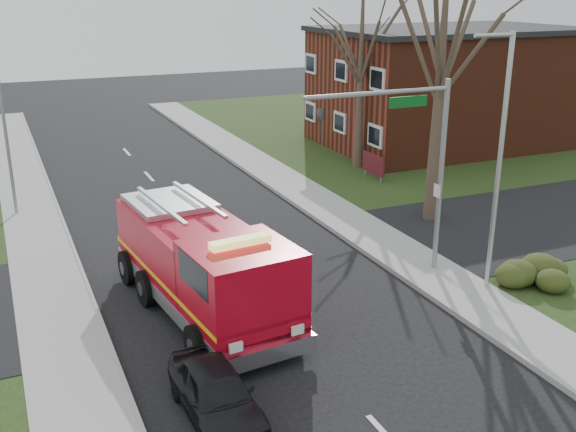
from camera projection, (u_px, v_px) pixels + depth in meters
name	position (u px, v px, depth m)	size (l,w,h in m)	color
ground	(284.00, 324.00, 20.29)	(120.00, 120.00, 0.00)	black
sidewalk_right	(453.00, 287.00, 22.64)	(2.40, 80.00, 0.15)	#999994
sidewalk_left	(71.00, 367.00, 17.89)	(2.40, 80.00, 0.15)	#999994
brick_building	(448.00, 87.00, 41.93)	(15.40, 10.40, 7.25)	#612817
health_center_sign	(373.00, 164.00, 34.83)	(0.12, 2.00, 1.40)	#54131D
hedge_corner	(540.00, 270.00, 22.68)	(2.80, 2.00, 0.90)	#2C3714
bare_tree_near	(442.00, 45.00, 26.70)	(6.00, 6.00, 12.00)	#382A21
bare_tree_far	(361.00, 49.00, 35.35)	(5.25, 5.25, 10.50)	#382A21
traffic_signal_mast	(411.00, 145.00, 22.05)	(5.29, 0.18, 6.80)	gray
streetlight_pole	(499.00, 158.00, 21.11)	(1.48, 0.16, 8.40)	#B7BABF
utility_pole_far	(6.00, 138.00, 28.65)	(0.14, 0.14, 7.00)	gray
fire_engine	(204.00, 268.00, 20.52)	(3.90, 8.55, 3.34)	#AE0819
parked_car_maroon	(216.00, 393.00, 15.74)	(1.54, 3.83, 1.30)	black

